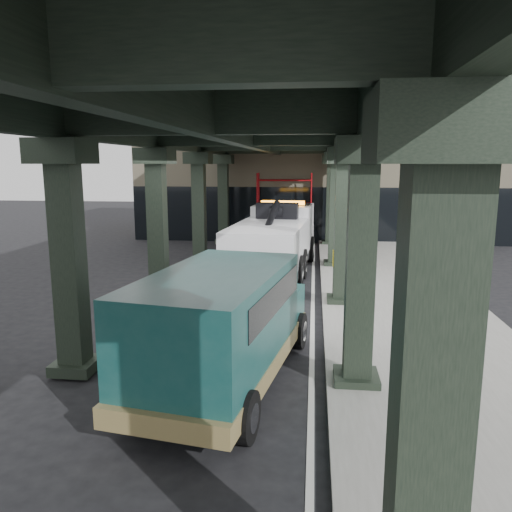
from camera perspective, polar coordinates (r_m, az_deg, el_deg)
The scene contains 8 objects.
ground at distance 14.53m, azimuth -0.31°, elevation -7.56°, with size 90.00×90.00×0.00m, color black.
sidewalk at distance 16.57m, azimuth 16.29°, elevation -5.45°, with size 5.00×40.00×0.15m, color gray.
lane_stripe at distance 16.34m, azimuth 6.51°, elevation -5.55°, with size 0.12×38.00×0.01m, color silver.
viaduct at distance 15.88m, azimuth -0.90°, elevation 13.95°, with size 7.40×32.00×6.40m.
building at distance 33.72m, azimuth 7.30°, elevation 9.55°, with size 22.00×10.00×8.00m, color #C6B793.
scaffolding at distance 28.51m, azimuth 3.27°, elevation 5.65°, with size 3.08×0.88×4.00m.
tow_truck at distance 20.89m, azimuth 2.28°, elevation 2.13°, with size 3.29×9.36×3.01m.
towed_van at distance 10.18m, azimuth -3.77°, elevation -7.72°, with size 3.25×6.35×2.46m.
Camera 1 is at (1.68, -13.71, 4.50)m, focal length 35.00 mm.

